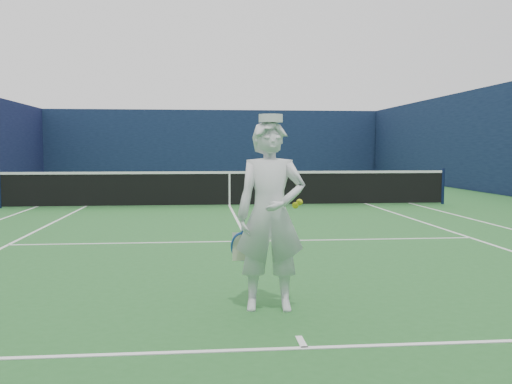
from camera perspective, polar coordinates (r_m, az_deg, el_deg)
ground at (r=16.49m, az=-2.66°, el=-1.41°), size 80.00×80.00×0.00m
court_markings at (r=16.49m, az=-2.66°, el=-1.40°), size 11.03×23.83×0.01m
windscreen_fence at (r=16.41m, az=-2.68°, el=5.56°), size 20.12×36.12×4.00m
tennis_net at (r=16.44m, az=-2.67°, el=0.52°), size 12.88×0.09×1.07m
tennis_player at (r=5.77m, az=1.45°, el=-2.33°), size 0.78×0.54×1.98m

